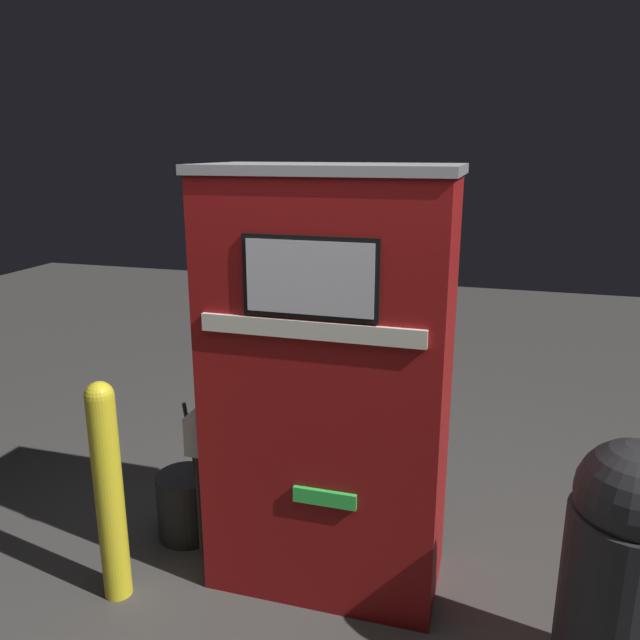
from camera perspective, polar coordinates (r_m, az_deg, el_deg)
The scene contains 5 objects.
ground_plane at distance 3.03m, azimuth -0.79°, elevation -24.97°, with size 14.00×14.00×0.00m, color #423F3D.
gas_pump at distance 2.76m, azimuth 0.73°, elevation -6.04°, with size 1.13×0.57×1.90m.
safety_bollard at distance 2.95m, azimuth -18.77°, elevation -14.32°, with size 0.12×0.12×1.03m.
trash_bin at distance 2.60m, azimuth 25.94°, elevation -20.02°, with size 0.41×0.41×1.02m.
squeegee_bucket at distance 3.45m, azimuth -12.07°, elevation -16.16°, with size 0.30×0.30×0.77m.
Camera 1 is at (0.68, -2.20, 1.96)m, focal length 35.00 mm.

